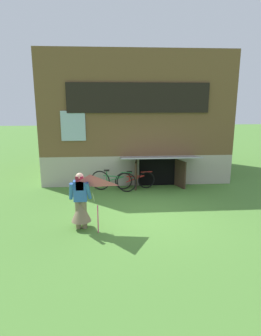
{
  "coord_description": "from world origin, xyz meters",
  "views": [
    {
      "loc": [
        -1.09,
        -7.9,
        3.34
      ],
      "look_at": [
        -0.45,
        0.9,
        1.22
      ],
      "focal_mm": 30.88,
      "sensor_mm": 36.0,
      "label": 1
    }
  ],
  "objects_px": {
    "person": "(81,206)",
    "bicycle_red": "(135,180)",
    "bicycle_green": "(113,181)",
    "kite": "(91,191)"
  },
  "relations": [
    {
      "from": "kite",
      "to": "bicycle_green",
      "type": "bearing_deg",
      "value": 81.11
    },
    {
      "from": "bicycle_red",
      "to": "bicycle_green",
      "type": "xyz_separation_m",
      "value": [
        -0.83,
        -0.21,
        0.04
      ]
    },
    {
      "from": "person",
      "to": "kite",
      "type": "bearing_deg",
      "value": -46.3
    },
    {
      "from": "bicycle_red",
      "to": "person",
      "type": "bearing_deg",
      "value": -122.15
    },
    {
      "from": "bicycle_green",
      "to": "bicycle_red",
      "type": "bearing_deg",
      "value": 32.17
    },
    {
      "from": "person",
      "to": "bicycle_red",
      "type": "distance_m",
      "value": 3.77
    },
    {
      "from": "person",
      "to": "bicycle_green",
      "type": "relative_size",
      "value": 0.9
    },
    {
      "from": "person",
      "to": "bicycle_red",
      "type": "relative_size",
      "value": 0.99
    },
    {
      "from": "person",
      "to": "bicycle_green",
      "type": "distance_m",
      "value": 3.26
    },
    {
      "from": "bicycle_green",
      "to": "person",
      "type": "bearing_deg",
      "value": -87.7
    }
  ]
}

